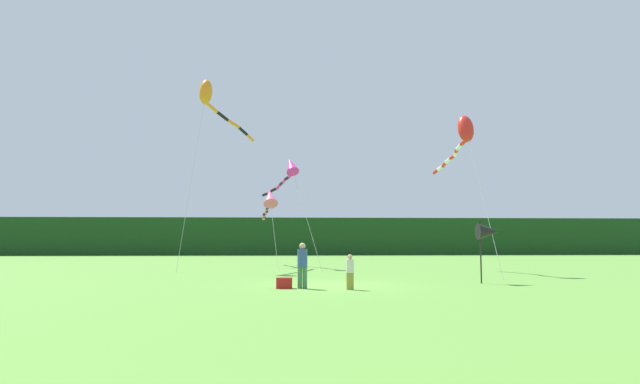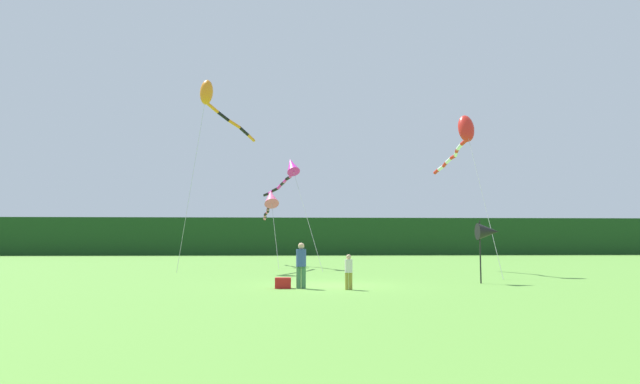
{
  "view_description": "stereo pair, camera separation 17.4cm",
  "coord_description": "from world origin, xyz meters",
  "px_view_note": "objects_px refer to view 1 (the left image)",
  "views": [
    {
      "loc": [
        -1.69,
        -21.86,
        1.76
      ],
      "look_at": [
        0.0,
        6.0,
        4.19
      ],
      "focal_mm": 31.13,
      "sensor_mm": 36.0,
      "label": 1
    },
    {
      "loc": [
        -1.51,
        -21.87,
        1.76
      ],
      "look_at": [
        0.0,
        6.0,
        4.19
      ],
      "focal_mm": 31.13,
      "sensor_mm": 36.0,
      "label": 2
    }
  ],
  "objects_px": {
    "person_child": "(350,270)",
    "cooler_box": "(284,283)",
    "person_adult": "(302,263)",
    "banner_flag_pole": "(488,232)",
    "kite_rainbow": "(270,199)",
    "kite_orange": "(211,99)",
    "kite_magenta": "(288,170)",
    "kite_red": "(463,135)"
  },
  "relations": [
    {
      "from": "person_adult",
      "to": "kite_orange",
      "type": "xyz_separation_m",
      "value": [
        -5.24,
        13.23,
        9.49
      ]
    },
    {
      "from": "person_adult",
      "to": "kite_magenta",
      "type": "relative_size",
      "value": 0.16
    },
    {
      "from": "person_child",
      "to": "kite_orange",
      "type": "height_order",
      "value": "kite_orange"
    },
    {
      "from": "kite_orange",
      "to": "kite_red",
      "type": "xyz_separation_m",
      "value": [
        14.3,
        -4.21,
        -2.87
      ]
    },
    {
      "from": "banner_flag_pole",
      "to": "kite_orange",
      "type": "height_order",
      "value": "kite_orange"
    },
    {
      "from": "kite_rainbow",
      "to": "kite_magenta",
      "type": "distance_m",
      "value": 2.88
    },
    {
      "from": "person_adult",
      "to": "cooler_box",
      "type": "relative_size",
      "value": 2.84
    },
    {
      "from": "kite_rainbow",
      "to": "kite_orange",
      "type": "bearing_deg",
      "value": -127.37
    },
    {
      "from": "person_adult",
      "to": "banner_flag_pole",
      "type": "distance_m",
      "value": 8.08
    },
    {
      "from": "person_adult",
      "to": "kite_magenta",
      "type": "bearing_deg",
      "value": 91.78
    },
    {
      "from": "cooler_box",
      "to": "banner_flag_pole",
      "type": "relative_size",
      "value": 0.23
    },
    {
      "from": "banner_flag_pole",
      "to": "kite_rainbow",
      "type": "height_order",
      "value": "kite_rainbow"
    },
    {
      "from": "person_child",
      "to": "cooler_box",
      "type": "bearing_deg",
      "value": 163.96
    },
    {
      "from": "person_adult",
      "to": "kite_rainbow",
      "type": "bearing_deg",
      "value": 95.65
    },
    {
      "from": "person_adult",
      "to": "cooler_box",
      "type": "height_order",
      "value": "person_adult"
    },
    {
      "from": "banner_flag_pole",
      "to": "kite_orange",
      "type": "distance_m",
      "value": 19.08
    },
    {
      "from": "kite_rainbow",
      "to": "kite_orange",
      "type": "height_order",
      "value": "kite_orange"
    },
    {
      "from": "cooler_box",
      "to": "kite_red",
      "type": "height_order",
      "value": "kite_red"
    },
    {
      "from": "person_child",
      "to": "banner_flag_pole",
      "type": "relative_size",
      "value": 0.49
    },
    {
      "from": "kite_rainbow",
      "to": "cooler_box",
      "type": "bearing_deg",
      "value": -86.46
    },
    {
      "from": "kite_magenta",
      "to": "kite_red",
      "type": "bearing_deg",
      "value": -35.78
    },
    {
      "from": "person_child",
      "to": "banner_flag_pole",
      "type": "distance_m",
      "value": 6.72
    },
    {
      "from": "kite_red",
      "to": "kite_magenta",
      "type": "bearing_deg",
      "value": 144.22
    },
    {
      "from": "banner_flag_pole",
      "to": "kite_rainbow",
      "type": "bearing_deg",
      "value": 121.03
    },
    {
      "from": "person_adult",
      "to": "kite_magenta",
      "type": "xyz_separation_m",
      "value": [
        -0.49,
        15.91,
        5.45
      ]
    },
    {
      "from": "person_adult",
      "to": "kite_orange",
      "type": "height_order",
      "value": "kite_orange"
    },
    {
      "from": "cooler_box",
      "to": "kite_rainbow",
      "type": "height_order",
      "value": "kite_rainbow"
    },
    {
      "from": "person_child",
      "to": "cooler_box",
      "type": "xyz_separation_m",
      "value": [
        -2.36,
        0.68,
        -0.51
      ]
    },
    {
      "from": "person_child",
      "to": "cooler_box",
      "type": "distance_m",
      "value": 2.5
    },
    {
      "from": "person_adult",
      "to": "kite_rainbow",
      "type": "distance_m",
      "value": 18.26
    },
    {
      "from": "kite_orange",
      "to": "kite_red",
      "type": "bearing_deg",
      "value": -16.41
    },
    {
      "from": "person_child",
      "to": "kite_rainbow",
      "type": "relative_size",
      "value": 0.17
    },
    {
      "from": "kite_magenta",
      "to": "kite_red",
      "type": "distance_m",
      "value": 11.83
    },
    {
      "from": "kite_red",
      "to": "kite_orange",
      "type": "bearing_deg",
      "value": 163.59
    },
    {
      "from": "kite_rainbow",
      "to": "kite_red",
      "type": "height_order",
      "value": "kite_red"
    },
    {
      "from": "banner_flag_pole",
      "to": "kite_orange",
      "type": "relative_size",
      "value": 0.22
    },
    {
      "from": "person_adult",
      "to": "kite_orange",
      "type": "distance_m",
      "value": 17.11
    },
    {
      "from": "cooler_box",
      "to": "person_adult",
      "type": "bearing_deg",
      "value": -9.06
    },
    {
      "from": "kite_orange",
      "to": "cooler_box",
      "type": "bearing_deg",
      "value": -70.77
    },
    {
      "from": "person_child",
      "to": "kite_red",
      "type": "height_order",
      "value": "kite_red"
    },
    {
      "from": "person_adult",
      "to": "banner_flag_pole",
      "type": "bearing_deg",
      "value": 14.46
    },
    {
      "from": "cooler_box",
      "to": "banner_flag_pole",
      "type": "bearing_deg",
      "value": 12.68
    }
  ]
}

